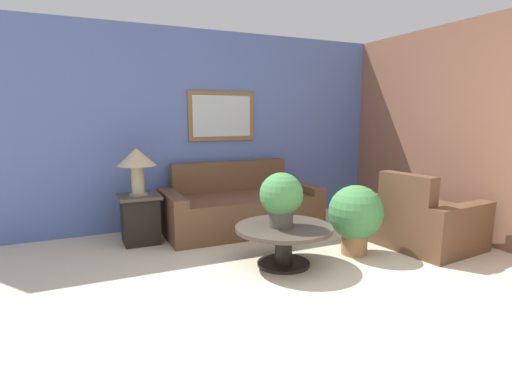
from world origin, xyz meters
TOP-DOWN VIEW (x-y plane):
  - ground_plane at (0.00, 0.00)m, footprint 20.00×20.00m
  - wall_back at (0.00, 3.00)m, footprint 6.84×0.09m
  - wall_right at (2.45, 1.48)m, footprint 0.06×4.97m
  - couch_main at (0.08, 2.45)m, footprint 1.99×0.98m
  - armchair at (1.74, 0.91)m, footprint 1.02×1.11m
  - coffee_table at (-0.02, 1.06)m, footprint 0.97×0.97m
  - side_table at (-1.21, 2.42)m, footprint 0.47×0.47m
  - table_lamp at (-1.21, 2.42)m, footprint 0.44×0.44m
  - potted_plant_on_table at (-0.05, 1.07)m, footprint 0.43×0.43m
  - potted_plant_floor at (0.84, 1.03)m, footprint 0.59×0.59m

SIDE VIEW (x-z plane):
  - ground_plane at x=0.00m, z-range 0.00..0.00m
  - couch_main at x=0.08m, z-range -0.15..0.72m
  - armchair at x=1.74m, z-range -0.15..0.72m
  - side_table at x=-1.21m, z-range 0.01..0.58m
  - coffee_table at x=-0.02m, z-range 0.09..0.50m
  - potted_plant_floor at x=0.84m, z-range 0.06..0.82m
  - potted_plant_on_table at x=-0.05m, z-range 0.44..0.97m
  - table_lamp at x=-1.21m, z-range 0.70..1.25m
  - wall_right at x=2.45m, z-range 0.00..2.60m
  - wall_back at x=0.00m, z-range 0.00..2.60m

